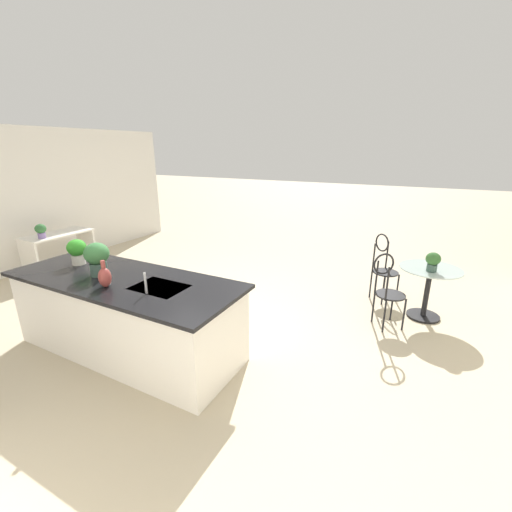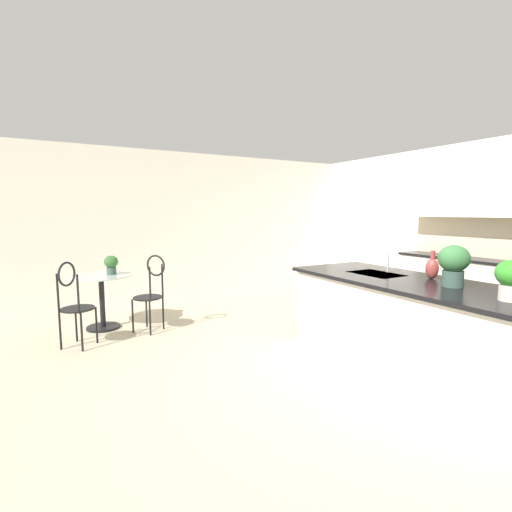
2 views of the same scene
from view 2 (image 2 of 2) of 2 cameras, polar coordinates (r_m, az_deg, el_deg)
ground_plane at (r=3.84m, az=11.33°, el=-17.97°), size 40.00×40.00×0.00m
wall_left_window at (r=7.25m, az=-11.17°, el=4.72°), size 0.12×7.80×2.70m
kitchen_island at (r=4.08m, az=23.50°, el=-9.94°), size 2.80×1.06×0.92m
back_counter_run at (r=6.39m, az=31.21°, el=-4.16°), size 2.44×0.64×1.52m
upper_cabinet_run at (r=6.27m, az=31.90°, el=8.54°), size 2.40×0.36×0.76m
bistro_table at (r=5.53m, az=-22.56°, el=-5.76°), size 0.80×0.80×0.74m
chair_near_window at (r=4.84m, az=-26.15°, el=-6.14°), size 0.54×0.54×1.04m
chair_by_island at (r=5.14m, az=-15.83°, el=-4.97°), size 0.53×0.53×1.04m
sink_faucet at (r=4.44m, az=19.58°, el=-0.97°), size 0.02×0.02×0.22m
potted_plant_on_table at (r=5.48m, az=-21.33°, el=-1.11°), size 0.18×0.18×0.26m
potted_plant_counter_near at (r=3.82m, az=28.05°, el=-0.95°), size 0.27×0.27×0.38m
potted_plant_counter_far at (r=3.44m, az=34.52°, el=-2.74°), size 0.23×0.23×0.32m
vase_on_counter at (r=4.19m, az=25.39°, el=-1.67°), size 0.13×0.13×0.29m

